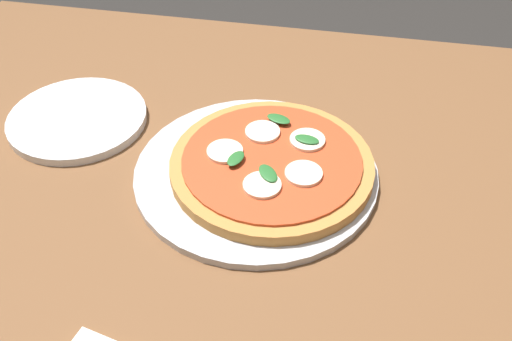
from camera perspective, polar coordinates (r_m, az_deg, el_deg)
name	(u,v)px	position (r m, az deg, el deg)	size (l,w,h in m)	color
dining_table	(241,239)	(0.91, -1.48, -6.71)	(1.29, 0.98, 0.77)	brown
serving_tray	(256,173)	(0.86, 0.00, -0.20)	(0.36, 0.36, 0.01)	silver
pizza	(272,164)	(0.85, 1.54, 0.64)	(0.30, 0.30, 0.03)	#C6843F
plate_white	(78,119)	(1.00, -16.99, 4.85)	(0.22, 0.22, 0.01)	white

